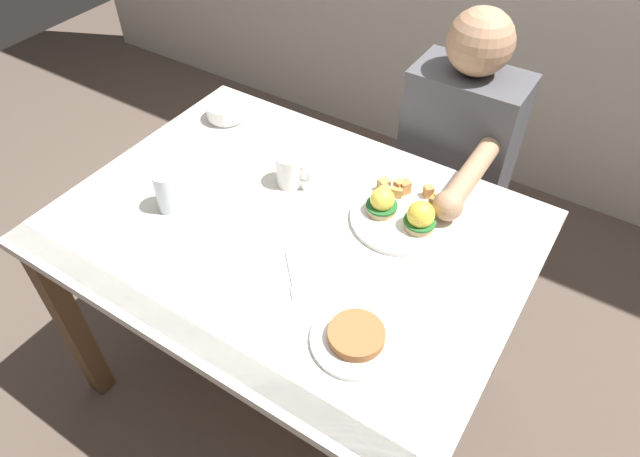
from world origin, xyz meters
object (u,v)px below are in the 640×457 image
object	(u,v)px
diner_person	(453,161)
water_glass_near	(169,193)
eggs_benedict_plate	(403,213)
fork	(293,277)
coffee_mug	(291,169)
dining_table	(291,253)
side_plate	(356,338)
fruit_bowl	(225,111)

from	to	relation	value
diner_person	water_glass_near	bearing A→B (deg)	-126.55
eggs_benedict_plate	fork	size ratio (longest dim) A/B	2.17
coffee_mug	fork	bearing A→B (deg)	-54.62
dining_table	diner_person	distance (m)	0.64
dining_table	eggs_benedict_plate	bearing A→B (deg)	36.91
dining_table	coffee_mug	world-z (taller)	coffee_mug
water_glass_near	diner_person	size ratio (longest dim) A/B	0.10
coffee_mug	side_plate	xyz separation A→B (m)	(0.42, -0.36, -0.04)
eggs_benedict_plate	diner_person	xyz separation A→B (m)	(-0.02, 0.42, -0.12)
eggs_benedict_plate	coffee_mug	distance (m)	0.34
eggs_benedict_plate	fruit_bowl	xyz separation A→B (m)	(-0.69, 0.12, 0.00)
dining_table	water_glass_near	world-z (taller)	water_glass_near
dining_table	coffee_mug	distance (m)	0.23
diner_person	dining_table	bearing A→B (deg)	-110.05
coffee_mug	fruit_bowl	bearing A→B (deg)	157.51
dining_table	coffee_mug	bearing A→B (deg)	123.37
dining_table	eggs_benedict_plate	size ratio (longest dim) A/B	4.44
dining_table	diner_person	size ratio (longest dim) A/B	1.05
dining_table	coffee_mug	xyz separation A→B (m)	(-0.10, 0.15, 0.16)
eggs_benedict_plate	fruit_bowl	world-z (taller)	eggs_benedict_plate
coffee_mug	water_glass_near	bearing A→B (deg)	-129.55
coffee_mug	fork	distance (m)	0.36
dining_table	side_plate	bearing A→B (deg)	-33.58
fruit_bowl	fork	world-z (taller)	fruit_bowl
eggs_benedict_plate	water_glass_near	world-z (taller)	water_glass_near
eggs_benedict_plate	diner_person	size ratio (longest dim) A/B	0.24
dining_table	eggs_benedict_plate	xyz separation A→B (m)	(0.24, 0.18, 0.13)
coffee_mug	fork	xyz separation A→B (m)	(0.20, -0.29, -0.05)
eggs_benedict_plate	water_glass_near	xyz separation A→B (m)	(-0.55, -0.29, 0.02)
water_glass_near	side_plate	world-z (taller)	water_glass_near
eggs_benedict_plate	coffee_mug	xyz separation A→B (m)	(-0.33, -0.03, 0.02)
coffee_mug	side_plate	size ratio (longest dim) A/B	0.56
fork	diner_person	bearing A→B (deg)	81.47
coffee_mug	fork	size ratio (longest dim) A/B	0.89
dining_table	water_glass_near	distance (m)	0.36
eggs_benedict_plate	coffee_mug	world-z (taller)	coffee_mug
eggs_benedict_plate	fruit_bowl	size ratio (longest dim) A/B	2.25
fork	dining_table	bearing A→B (deg)	127.34
coffee_mug	diner_person	world-z (taller)	diner_person
diner_person	fruit_bowl	bearing A→B (deg)	-155.65
fruit_bowl	coffee_mug	world-z (taller)	coffee_mug
eggs_benedict_plate	fork	bearing A→B (deg)	-112.00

